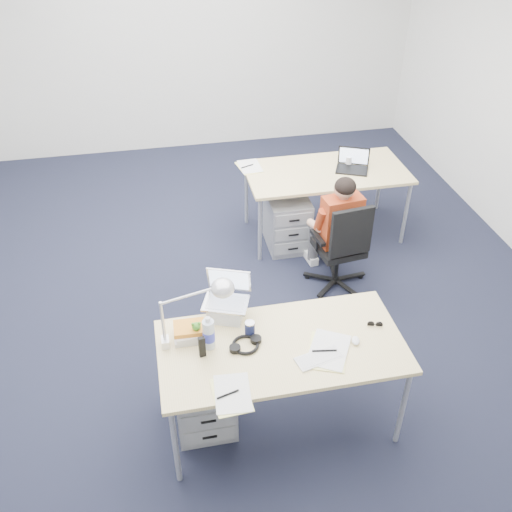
# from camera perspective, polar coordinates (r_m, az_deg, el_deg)

# --- Properties ---
(floor) EXTENTS (7.00, 7.00, 0.00)m
(floor) POSITION_cam_1_polar(r_m,az_deg,el_deg) (5.09, -2.75, -5.51)
(floor) COLOR black
(floor) RESTS_ON ground
(room) EXTENTS (6.02, 7.02, 2.80)m
(room) POSITION_cam_1_polar(r_m,az_deg,el_deg) (4.16, -3.43, 12.46)
(room) COLOR silver
(room) RESTS_ON ground
(desk_near) EXTENTS (1.60, 0.80, 0.73)m
(desk_near) POSITION_cam_1_polar(r_m,az_deg,el_deg) (3.78, 2.56, -9.39)
(desk_near) COLOR #D9BF7D
(desk_near) RESTS_ON ground
(desk_far) EXTENTS (1.60, 0.80, 0.73)m
(desk_far) POSITION_cam_1_polar(r_m,az_deg,el_deg) (5.79, 7.04, 8.05)
(desk_far) COLOR #D9BF7D
(desk_far) RESTS_ON ground
(office_chair) EXTENTS (0.65, 0.65, 0.92)m
(office_chair) POSITION_cam_1_polar(r_m,az_deg,el_deg) (5.26, 8.26, -0.65)
(office_chair) COLOR black
(office_chair) RESTS_ON ground
(seated_person) EXTENTS (0.37, 0.63, 1.10)m
(seated_person) POSITION_cam_1_polar(r_m,az_deg,el_deg) (5.21, 7.82, 2.93)
(seated_person) COLOR #A33617
(seated_person) RESTS_ON ground
(drawer_pedestal_near) EXTENTS (0.40, 0.50, 0.55)m
(drawer_pedestal_near) POSITION_cam_1_polar(r_m,az_deg,el_deg) (4.09, -5.26, -13.39)
(drawer_pedestal_near) COLOR #98999D
(drawer_pedestal_near) RESTS_ON ground
(drawer_pedestal_far) EXTENTS (0.40, 0.50, 0.55)m
(drawer_pedestal_far) POSITION_cam_1_polar(r_m,az_deg,el_deg) (5.77, 3.12, 3.47)
(drawer_pedestal_far) COLOR #98999D
(drawer_pedestal_far) RESTS_ON ground
(silver_laptop) EXTENTS (0.36, 0.33, 0.32)m
(silver_laptop) POSITION_cam_1_polar(r_m,az_deg,el_deg) (3.84, -3.06, -4.26)
(silver_laptop) COLOR silver
(silver_laptop) RESTS_ON desk_near
(wireless_keyboard) EXTENTS (0.33, 0.19, 0.02)m
(wireless_keyboard) POSITION_cam_1_polar(r_m,az_deg,el_deg) (3.67, 6.34, -10.07)
(wireless_keyboard) COLOR white
(wireless_keyboard) RESTS_ON desk_near
(computer_mouse) EXTENTS (0.07, 0.09, 0.03)m
(computer_mouse) POSITION_cam_1_polar(r_m,az_deg,el_deg) (3.80, 9.94, -8.34)
(computer_mouse) COLOR white
(computer_mouse) RESTS_ON desk_near
(headphones) EXTENTS (0.28, 0.25, 0.04)m
(headphones) POSITION_cam_1_polar(r_m,az_deg,el_deg) (3.72, -1.06, -8.79)
(headphones) COLOR black
(headphones) RESTS_ON desk_near
(can_koozie) EXTENTS (0.08, 0.08, 0.11)m
(can_koozie) POSITION_cam_1_polar(r_m,az_deg,el_deg) (3.77, -0.62, -7.26)
(can_koozie) COLOR #161D46
(can_koozie) RESTS_ON desk_near
(water_bottle) EXTENTS (0.09, 0.09, 0.25)m
(water_bottle) POSITION_cam_1_polar(r_m,az_deg,el_deg) (3.66, -4.76, -7.62)
(water_bottle) COLOR silver
(water_bottle) RESTS_ON desk_near
(bear_figurine) EXTENTS (0.09, 0.07, 0.15)m
(bear_figurine) POSITION_cam_1_polar(r_m,az_deg,el_deg) (3.74, -5.95, -7.49)
(bear_figurine) COLOR #2E7E21
(bear_figurine) RESTS_ON desk_near
(book_stack) EXTENTS (0.27, 0.24, 0.10)m
(book_stack) POSITION_cam_1_polar(r_m,az_deg,el_deg) (3.78, -6.60, -7.55)
(book_stack) COLOR silver
(book_stack) RESTS_ON desk_near
(cordless_phone) EXTENTS (0.05, 0.03, 0.16)m
(cordless_phone) POSITION_cam_1_polar(r_m,az_deg,el_deg) (3.63, -5.42, -9.03)
(cordless_phone) COLOR black
(cordless_phone) RESTS_ON desk_near
(papers_left) EXTENTS (0.22, 0.31, 0.01)m
(papers_left) POSITION_cam_1_polar(r_m,az_deg,el_deg) (3.46, -2.49, -13.71)
(papers_left) COLOR #FFFA93
(papers_left) RESTS_ON desk_near
(papers_right) EXTENTS (0.36, 0.41, 0.01)m
(papers_right) POSITION_cam_1_polar(r_m,az_deg,el_deg) (3.72, 7.18, -9.46)
(papers_right) COLOR #FFFA93
(papers_right) RESTS_ON desk_near
(sunglasses) EXTENTS (0.12, 0.08, 0.02)m
(sunglasses) POSITION_cam_1_polar(r_m,az_deg,el_deg) (3.95, 11.81, -6.71)
(sunglasses) COLOR black
(sunglasses) RESTS_ON desk_near
(desk_lamp) EXTENTS (0.46, 0.22, 0.50)m
(desk_lamp) POSITION_cam_1_polar(r_m,az_deg,el_deg) (3.62, -7.01, -5.75)
(desk_lamp) COLOR silver
(desk_lamp) RESTS_ON desk_near
(dark_laptop) EXTENTS (0.40, 0.40, 0.22)m
(dark_laptop) POSITION_cam_1_polar(r_m,az_deg,el_deg) (5.76, 9.67, 9.42)
(dark_laptop) COLOR black
(dark_laptop) RESTS_ON desk_far
(far_cup) EXTENTS (0.07, 0.07, 0.09)m
(far_cup) POSITION_cam_1_polar(r_m,az_deg,el_deg) (5.89, 9.26, 9.39)
(far_cup) COLOR white
(far_cup) RESTS_ON desk_far
(far_papers) EXTENTS (0.24, 0.32, 0.01)m
(far_papers) POSITION_cam_1_polar(r_m,az_deg,el_deg) (5.79, -0.69, 8.89)
(far_papers) COLOR white
(far_papers) RESTS_ON desk_far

